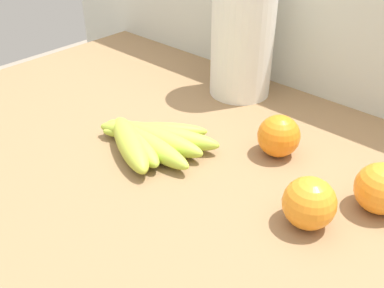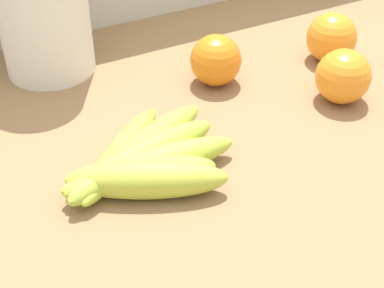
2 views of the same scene
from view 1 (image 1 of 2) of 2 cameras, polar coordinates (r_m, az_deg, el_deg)
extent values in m
cube|color=silver|center=(1.13, 17.75, -8.17)|extent=(1.81, 0.06, 1.30)
ellipsoid|color=#B4C53F|center=(0.75, -7.97, 0.05)|extent=(0.17, 0.12, 0.04)
ellipsoid|color=#ACD03F|center=(0.75, -7.35, 0.21)|extent=(0.17, 0.08, 0.04)
ellipsoid|color=#AEC83F|center=(0.75, -5.99, 0.12)|extent=(0.21, 0.05, 0.04)
ellipsoid|color=#ADC63F|center=(0.76, -5.16, 0.76)|extent=(0.20, 0.08, 0.04)
ellipsoid|color=#ABC73F|center=(0.77, -4.33, 1.11)|extent=(0.22, 0.13, 0.04)
ellipsoid|color=#AFCF3F|center=(0.79, -4.77, 1.62)|extent=(0.16, 0.15, 0.03)
sphere|color=orange|center=(0.62, 15.07, -7.17)|extent=(0.07, 0.07, 0.07)
sphere|color=orange|center=(0.67, 23.19, -5.29)|extent=(0.07, 0.07, 0.07)
sphere|color=orange|center=(0.75, 11.11, 1.03)|extent=(0.07, 0.07, 0.07)
cylinder|color=white|center=(0.91, 6.57, 14.15)|extent=(0.13, 0.13, 0.27)
cylinder|color=gray|center=(0.91, 6.63, 15.04)|extent=(0.02, 0.02, 0.30)
camera|label=2|loc=(0.67, -54.89, 19.52)|focal=52.83mm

